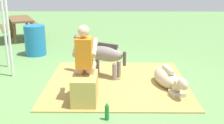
# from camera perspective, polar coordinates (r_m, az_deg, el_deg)

# --- Properties ---
(ground_plane) EXTENTS (24.00, 24.00, 0.00)m
(ground_plane) POSITION_cam_1_polar(r_m,az_deg,el_deg) (5.90, 0.45, -4.96)
(ground_plane) COLOR #608C4C
(hay_patch) EXTENTS (2.74, 2.89, 0.02)m
(hay_patch) POSITION_cam_1_polar(r_m,az_deg,el_deg) (6.10, 1.00, -4.07)
(hay_patch) COLOR #AD8C47
(hay_patch) RESTS_ON ground
(hay_bale) EXTENTS (0.72, 0.43, 0.51)m
(hay_bale) POSITION_cam_1_polar(r_m,az_deg,el_deg) (5.17, -5.35, -5.30)
(hay_bale) COLOR tan
(hay_bale) RESTS_ON ground
(person_seated) EXTENTS (0.67, 0.43, 1.39)m
(person_seated) POSITION_cam_1_polar(r_m,az_deg,el_deg) (5.15, -5.29, 0.76)
(person_seated) COLOR #D8AD8C
(person_seated) RESTS_ON ground
(pony_standing) EXTENTS (0.84, 1.21, 0.91)m
(pony_standing) POSITION_cam_1_polar(r_m,az_deg,el_deg) (6.32, -1.99, 1.80)
(pony_standing) COLOR slate
(pony_standing) RESTS_ON ground
(pony_lying) EXTENTS (1.36, 0.59, 0.42)m
(pony_lying) POSITION_cam_1_polar(r_m,az_deg,el_deg) (5.91, 11.00, -3.26)
(pony_lying) COLOR tan
(pony_lying) RESTS_ON ground
(soda_bottle) EXTENTS (0.07, 0.07, 0.30)m
(soda_bottle) POSITION_cam_1_polar(r_m,az_deg,el_deg) (4.59, -1.01, -9.73)
(soda_bottle) COLOR #197233
(soda_bottle) RESTS_ON ground
(water_barrel) EXTENTS (0.58, 0.58, 0.84)m
(water_barrel) POSITION_cam_1_polar(r_m,az_deg,el_deg) (8.37, -14.93, 4.16)
(water_barrel) COLOR #1E72B2
(water_barrel) RESTS_ON ground
(tent_pole_right) EXTENTS (0.06, 0.06, 2.34)m
(tent_pole_right) POSITION_cam_1_polar(r_m,az_deg,el_deg) (7.33, -20.63, 7.85)
(tent_pole_right) COLOR silver
(tent_pole_right) RESTS_ON ground
(tent_pole_mid) EXTENTS (0.06, 0.06, 2.34)m
(tent_pole_mid) POSITION_cam_1_polar(r_m,az_deg,el_deg) (6.59, -19.88, 6.98)
(tent_pole_mid) COLOR silver
(tent_pole_mid) RESTS_ON ground
(picnic_bench) EXTENTS (1.91, 1.81, 0.75)m
(picnic_bench) POSITION_cam_1_polar(r_m,az_deg,el_deg) (10.43, -17.58, 7.33)
(picnic_bench) COLOR brown
(picnic_bench) RESTS_ON ground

